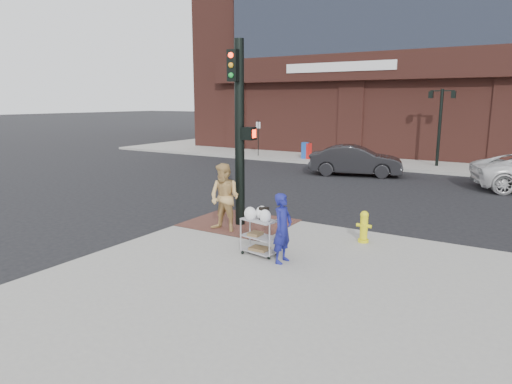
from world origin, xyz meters
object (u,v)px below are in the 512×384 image
Objects in this scene: woman_blue at (283,228)px; utility_cart at (259,233)px; pedestrian_tan at (225,198)px; sedan_dark at (356,161)px; lamp_post at (440,119)px; fire_hydrant at (364,226)px; traffic_signal_pole at (240,128)px.

woman_blue is 0.73m from utility_cart.
sedan_dark is at bearing 92.43° from pedestrian_tan.
lamp_post is 5.63m from sedan_dark.
lamp_post is at bearing 81.28° from pedestrian_tan.
lamp_post is 0.91× the size of sedan_dark.
utility_cart is (2.24, -12.72, -0.07)m from sedan_dark.
woman_blue is 0.34× the size of sedan_dark.
lamp_post is 2.65× the size of woman_blue.
pedestrian_tan reaches higher than fire_hydrant.
woman_blue is at bearing -90.16° from lamp_post.
lamp_post reaches higher than fire_hydrant.
fire_hydrant is (0.99, -15.00, -2.07)m from lamp_post.
lamp_post is 3.61× the size of utility_cart.
pedestrian_tan is 2.30× the size of fire_hydrant.
fire_hydrant is at bearing 3.83° from traffic_signal_pole.
pedestrian_tan is (-2.49, -15.95, -1.56)m from lamp_post.
traffic_signal_pole reaches higher than pedestrian_tan.
traffic_signal_pole is at bearing 166.47° from sedan_dark.
sedan_dark is 12.92m from utility_cart.
utility_cart is at bearing -128.67° from fire_hydrant.
woman_blue is (-0.05, -17.27, -1.71)m from lamp_post.
pedestrian_tan is 2.16m from utility_cart.
lamp_post is at bearing 87.61° from utility_cart.
traffic_signal_pole is 3.38m from utility_cart.
woman_blue is at bearing -28.28° from pedestrian_tan.
woman_blue is at bearing -114.48° from fire_hydrant.
pedestrian_tan reaches higher than woman_blue.
woman_blue is 13.20m from sedan_dark.
traffic_signal_pole is 3.31× the size of woman_blue.
sedan_dark is at bearing 92.50° from traffic_signal_pole.
traffic_signal_pole is at bearing 51.40° from woman_blue.
pedestrian_tan is (-2.44, 1.32, 0.15)m from woman_blue.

